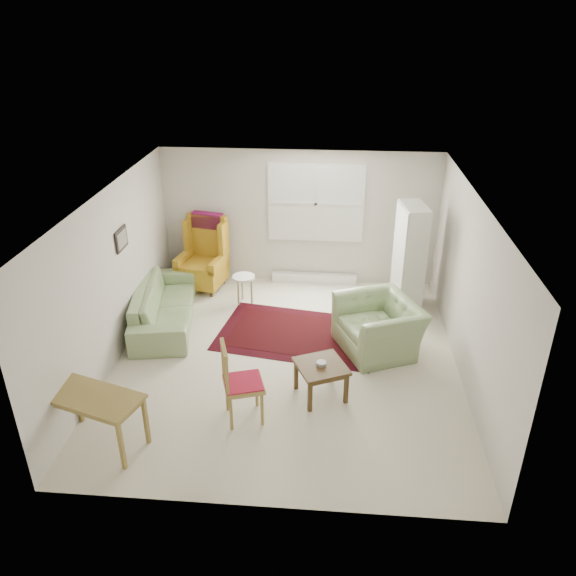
# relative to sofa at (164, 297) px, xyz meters

# --- Properties ---
(room) EXTENTS (5.04, 5.54, 2.51)m
(room) POSITION_rel_sofa_xyz_m (2.12, -0.76, 0.80)
(room) COLOR beige
(room) RESTS_ON ground
(rug) EXTENTS (2.71, 1.98, 0.02)m
(rug) POSITION_rel_sofa_xyz_m (2.22, -0.23, -0.44)
(rug) COLOR black
(rug) RESTS_ON ground
(sofa) EXTENTS (1.26, 2.38, 0.91)m
(sofa) POSITION_rel_sofa_xyz_m (0.00, 0.00, 0.00)
(sofa) COLOR #829C68
(sofa) RESTS_ON ground
(armchair) EXTENTS (1.45, 1.53, 0.94)m
(armchair) POSITION_rel_sofa_xyz_m (3.46, -0.53, 0.01)
(armchair) COLOR #829C68
(armchair) RESTS_ON ground
(wingback_chair) EXTENTS (0.93, 0.97, 1.36)m
(wingback_chair) POSITION_rel_sofa_xyz_m (0.35, 1.30, 0.22)
(wingback_chair) COLOR #B1821B
(wingback_chair) RESTS_ON ground
(coffee_table) EXTENTS (0.81, 0.81, 0.50)m
(coffee_table) POSITION_rel_sofa_xyz_m (2.63, -1.78, -0.21)
(coffee_table) COLOR #442F14
(coffee_table) RESTS_ON ground
(stool) EXTENTS (0.44, 0.44, 0.52)m
(stool) POSITION_rel_sofa_xyz_m (1.20, 0.78, -0.19)
(stool) COLOR white
(stool) RESTS_ON ground
(cabinet) EXTENTS (0.49, 0.79, 1.84)m
(cabinet) POSITION_rel_sofa_xyz_m (4.03, 0.88, 0.47)
(cabinet) COLOR silver
(cabinet) RESTS_ON ground
(desk) EXTENTS (1.22, 0.87, 0.70)m
(desk) POSITION_rel_sofa_xyz_m (0.05, -2.93, -0.11)
(desk) COLOR olive
(desk) RESTS_ON ground
(desk_chair) EXTENTS (0.60, 0.60, 1.09)m
(desk_chair) POSITION_rel_sofa_xyz_m (1.68, -2.31, 0.09)
(desk_chair) COLOR olive
(desk_chair) RESTS_ON ground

